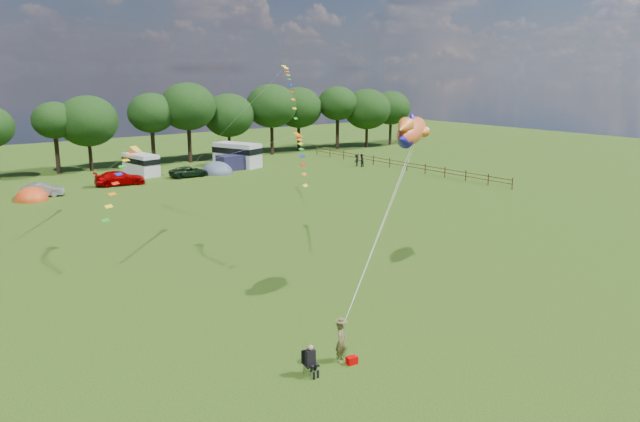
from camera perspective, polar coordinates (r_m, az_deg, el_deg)
ground_plane at (r=31.19m, az=9.04°, el=-9.82°), size 180.00×180.00×0.00m
tree_line at (r=79.41m, az=-17.88°, el=8.23°), size 102.98×10.98×10.27m
fence at (r=76.65m, az=7.16°, el=4.34°), size 0.12×33.12×1.20m
car_b at (r=65.21m, az=-24.08°, el=1.76°), size 3.88×2.49×1.28m
car_c at (r=68.73m, az=-17.83°, el=2.88°), size 5.21×2.80×1.49m
car_d at (r=72.06m, az=-11.91°, el=3.54°), size 4.45×2.13×1.20m
campervan_c at (r=74.43m, az=-16.05°, el=4.17°), size 2.81×5.26×2.46m
campervan_d at (r=78.50m, az=-7.57°, el=5.19°), size 4.49×6.55×2.96m
tent_orange at (r=63.99m, az=-24.85°, el=0.93°), size 3.07×3.36×2.40m
tent_greyblue at (r=74.06m, az=-9.39°, el=3.44°), size 3.69×4.05×2.75m
awning_navy at (r=76.26m, az=-8.18°, el=4.41°), size 2.90×2.38×1.78m
kite_flyer at (r=26.52m, az=1.95°, el=-11.83°), size 0.76×0.69×1.75m
camp_chair at (r=25.44m, az=-0.92°, el=-13.19°), size 0.61×0.61×1.30m
kite_bag at (r=26.58m, az=2.93°, el=-13.48°), size 0.48×0.35×0.32m
fish_kite at (r=34.11m, az=8.22°, el=7.21°), size 3.90×2.72×2.08m
streamer_kite_b at (r=41.35m, az=-17.52°, el=3.52°), size 4.34×4.65×3.81m
streamer_kite_c at (r=40.27m, az=-1.78°, el=5.61°), size 3.15×4.87×2.79m
walker_a at (r=77.95m, az=3.79°, el=4.64°), size 0.86×0.61×1.62m
walker_b at (r=78.49m, az=3.35°, el=4.66°), size 1.08×0.83×1.52m
streamer_kite_d at (r=53.16m, az=-2.83°, el=11.62°), size 2.63×4.96×4.26m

